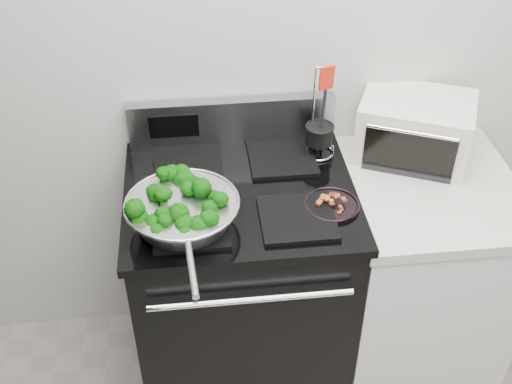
{
  "coord_description": "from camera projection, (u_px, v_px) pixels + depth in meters",
  "views": [
    {
      "loc": [
        -0.44,
        -0.31,
        2.29
      ],
      "look_at": [
        -0.25,
        1.36,
        0.98
      ],
      "focal_mm": 45.0,
      "sensor_mm": 36.0,
      "label": 1
    }
  ],
  "objects": [
    {
      "name": "skillet",
      "position": [
        183.0,
        211.0,
        2.01
      ],
      "size": [
        0.37,
        0.58,
        0.08
      ],
      "rotation": [
        0.0,
        0.0,
        0.07
      ],
      "color": "silver",
      "rests_on": "gas_range"
    },
    {
      "name": "broccoli_pile",
      "position": [
        182.0,
        205.0,
        2.0
      ],
      "size": [
        0.29,
        0.29,
        0.1
      ],
      "primitive_type": null,
      "color": "black",
      "rests_on": "skillet"
    },
    {
      "name": "back_wall",
      "position": [
        315.0,
        35.0,
        2.23
      ],
      "size": [
        4.0,
        0.02,
        2.7
      ],
      "primitive_type": "cube",
      "color": "silver",
      "rests_on": "ground"
    },
    {
      "name": "toaster_oven",
      "position": [
        415.0,
        128.0,
        2.34
      ],
      "size": [
        0.48,
        0.44,
        0.23
      ],
      "rotation": [
        0.0,
        0.0,
        -0.42
      ],
      "color": "silver",
      "rests_on": "counter"
    },
    {
      "name": "utensil_holder",
      "position": [
        319.0,
        139.0,
        2.32
      ],
      "size": [
        0.12,
        0.12,
        0.36
      ],
      "rotation": [
        0.0,
        0.0,
        0.3
      ],
      "color": "silver",
      "rests_on": "gas_range"
    },
    {
      "name": "counter",
      "position": [
        413.0,
        276.0,
        2.55
      ],
      "size": [
        0.62,
        0.68,
        0.92
      ],
      "color": "white",
      "rests_on": "floor"
    },
    {
      "name": "gas_range",
      "position": [
        242.0,
        285.0,
        2.47
      ],
      "size": [
        0.79,
        0.69,
        1.13
      ],
      "color": "black",
      "rests_on": "floor"
    },
    {
      "name": "bacon_plate",
      "position": [
        332.0,
        203.0,
        2.11
      ],
      "size": [
        0.18,
        0.18,
        0.04
      ],
      "rotation": [
        0.0,
        0.0,
        -0.23
      ],
      "color": "black",
      "rests_on": "gas_range"
    }
  ]
}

